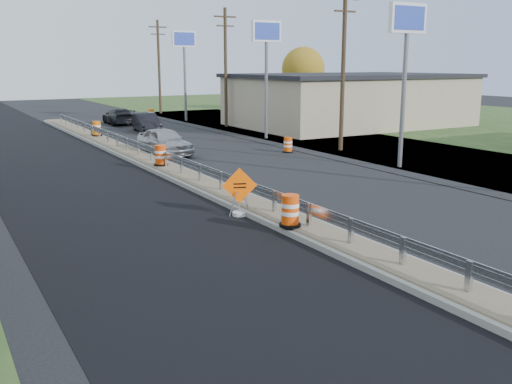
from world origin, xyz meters
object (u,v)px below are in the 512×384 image
car_silver (165,141)px  car_dark_far (118,116)px  caution_sign (240,204)px  car_dark_mid (146,123)px  barrel_median_near (290,211)px  barrel_shoulder_far (151,114)px  barrel_median_far (97,129)px  barrel_shoulder_near (288,145)px  barrel_median_mid (161,156)px

car_silver → car_dark_far: 17.88m
car_silver → caution_sign: bearing=-106.0°
car_dark_mid → barrel_median_near: bearing=-93.7°
car_silver → car_dark_mid: bearing=70.7°
caution_sign → barrel_shoulder_far: (9.34, 34.56, 0.04)m
caution_sign → car_dark_mid: bearing=98.3°
caution_sign → barrel_median_near: caution_sign is taller
car_silver → car_dark_mid: size_ratio=1.06×
barrel_median_far → car_silver: (1.55, -8.75, 0.05)m
barrel_median_near → barrel_shoulder_far: bearing=76.4°
barrel_shoulder_far → car_dark_far: car_dark_far is taller
barrel_median_far → car_dark_mid: bearing=29.4°
barrel_shoulder_near → car_dark_far: (-3.90, 20.49, 0.26)m
barrel_median_near → barrel_median_far: bearing=88.2°
car_silver → car_dark_mid: (2.87, 11.24, -0.06)m
caution_sign → barrel_median_near: bearing=-61.5°
caution_sign → barrel_median_mid: (0.76, 9.48, 0.28)m
caution_sign → barrel_median_mid: caution_sign is taller
caution_sign → barrel_median_far: size_ratio=1.65×
barrel_shoulder_far → car_dark_far: (-3.99, -2.93, 0.23)m
barrel_median_near → barrel_shoulder_near: 16.36m
barrel_median_near → barrel_shoulder_far: barrel_median_near is taller
barrel_median_near → barrel_shoulder_far: size_ratio=1.02×
barrel_shoulder_far → car_dark_far: size_ratio=0.20×
barrel_median_far → car_dark_mid: (4.43, 2.49, -0.01)m
barrel_median_far → barrel_shoulder_near: size_ratio=1.13×
barrel_median_near → barrel_median_mid: 12.08m
barrel_median_near → barrel_median_mid: barrel_median_mid is taller
caution_sign → barrel_median_far: 22.72m
car_dark_far → caution_sign: bearing=83.5°
barrel_median_far → barrel_median_mid: bearing=-91.7°
car_silver → barrel_shoulder_far: bearing=67.2°
barrel_shoulder_near → barrel_shoulder_far: size_ratio=0.93×
caution_sign → car_dark_mid: size_ratio=0.39×
barrel_median_near → barrel_median_mid: (0.41, 12.07, 0.00)m
barrel_shoulder_near → car_dark_far: bearing=100.8°
caution_sign → car_dark_far: size_ratio=0.35×
barrel_median_mid → barrel_shoulder_near: bearing=11.0°
barrel_shoulder_far → barrel_median_far: bearing=-124.6°
barrel_median_near → barrel_shoulder_near: bearing=57.0°
barrel_shoulder_far → barrel_shoulder_near: bearing=-90.2°
caution_sign → car_silver: bearing=99.8°
barrel_shoulder_near → car_dark_far: car_dark_far is taller
barrel_median_near → car_dark_far: bearing=81.7°
car_silver → car_dark_far: bearing=76.5°
caution_sign → car_dark_mid: caution_sign is taller
barrel_median_far → barrel_median_near: bearing=-91.8°
barrel_median_mid → car_dark_mid: (4.81, 15.70, -0.00)m
car_silver → car_dark_far: (2.65, 17.68, -0.08)m
barrel_median_mid → car_dark_mid: 16.42m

